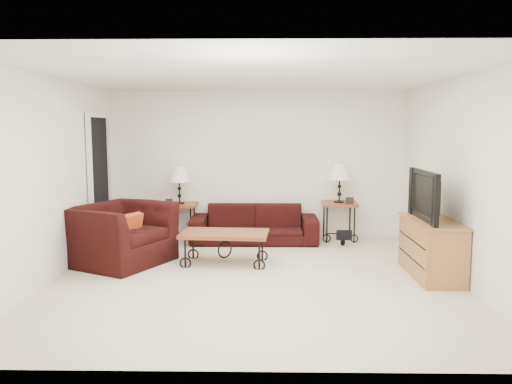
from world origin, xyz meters
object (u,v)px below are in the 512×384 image
television (432,195)px  backpack (343,231)px  coffee_table (225,248)px  side_table_right (339,221)px  lamp_right (340,183)px  lamp_left (179,185)px  tv_stand (431,248)px  armchair (121,234)px  side_table_left (180,222)px  sofa (254,224)px

television → backpack: bearing=-153.6°
coffee_table → backpack: size_ratio=2.48×
side_table_right → lamp_right: lamp_right is taller
lamp_left → tv_stand: lamp_left is taller
coffee_table → armchair: bearing=179.9°
side_table_right → television: (0.85, -2.10, 0.72)m
side_table_left → lamp_right: lamp_right is taller
sofa → tv_stand: (2.28, -1.92, 0.06)m
coffee_table → tv_stand: 2.72m
coffee_table → television: 2.82m
side_table_right → tv_stand: 2.27m
lamp_right → television: 2.26m
side_table_left → coffee_table: bearing=-60.4°
armchair → television: size_ratio=1.17×
backpack → sofa: bearing=160.9°
side_table_left → television: bearing=-30.8°
tv_stand → backpack: bearing=117.0°
lamp_right → coffee_table: 2.48m
lamp_left → coffee_table: 1.91m
tv_stand → lamp_left: bearing=149.4°
side_table_right → tv_stand: bearing=-67.5°
side_table_left → lamp_left: lamp_left is taller
side_table_right → armchair: bearing=-154.5°
television → armchair: bearing=-97.7°
tv_stand → side_table_right: bearing=112.5°
armchair → television: bearing=-70.3°
lamp_right → television: bearing=-68.0°
side_table_left → coffee_table: side_table_left is taller
lamp_left → lamp_right: bearing=0.0°
tv_stand → television: 0.67m
side_table_right → backpack: side_table_right is taller
lamp_left → backpack: size_ratio=1.27×
sofa → television: television is taller
side_table_left → lamp_right: size_ratio=0.96×
coffee_table → television: television is taller
lamp_right → coffee_table: bearing=-139.3°
sofa → television: 3.05m
side_table_right → lamp_right: size_ratio=1.00×
coffee_table → armchair: 1.46m
lamp_left → lamp_right: 2.67m
side_table_left → television: television is taller
sofa → armchair: 2.28m
sofa → armchair: (-1.82, -1.36, 0.11)m
sofa → backpack: size_ratio=4.30×
side_table_right → coffee_table: 2.37m
lamp_left → armchair: 1.72m
side_table_left → sofa: bearing=-8.1°
coffee_table → lamp_left: bearing=119.6°
sofa → lamp_right: (1.42, 0.18, 0.66)m
coffee_table → television: bearing=-11.8°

